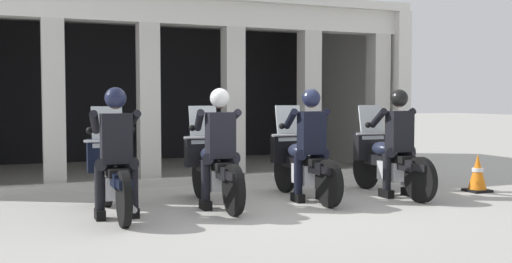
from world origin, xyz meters
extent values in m
plane|color=#A8A59E|center=(0.00, 3.00, 0.00)|extent=(80.00, 80.00, 0.00)
cube|color=black|center=(-0.28, 6.86, 1.59)|extent=(8.73, 0.24, 3.17)
cube|color=silver|center=(-0.28, 2.76, 2.95)|extent=(8.73, 0.36, 0.44)
cube|color=silver|center=(-0.28, 4.73, 3.25)|extent=(8.73, 4.64, 0.16)
cube|color=silver|center=(3.98, 4.73, 1.59)|extent=(0.30, 4.64, 3.17)
cube|color=beige|center=(-2.60, 2.76, 1.37)|extent=(0.35, 0.36, 2.73)
cube|color=beige|center=(-1.05, 2.76, 1.37)|extent=(0.35, 0.36, 2.73)
cube|color=beige|center=(0.49, 2.76, 1.37)|extent=(0.35, 0.36, 2.73)
cube|color=beige|center=(2.04, 2.76, 1.37)|extent=(0.35, 0.36, 2.73)
cube|color=beige|center=(3.58, 2.76, 1.37)|extent=(0.35, 0.36, 2.73)
cube|color=#B7B5AD|center=(-0.28, 2.26, 0.06)|extent=(8.33, 0.24, 0.12)
cylinder|color=black|center=(-2.05, 0.72, 0.32)|extent=(0.09, 0.64, 0.64)
cylinder|color=black|center=(-2.05, -0.68, 0.32)|extent=(0.09, 0.64, 0.64)
cube|color=black|center=(-2.05, 0.72, 0.53)|extent=(0.14, 0.44, 0.08)
cube|color=silver|center=(-2.05, -0.03, 0.37)|extent=(0.28, 0.44, 0.28)
cube|color=black|center=(-2.05, 0.02, 0.50)|extent=(0.18, 1.24, 0.16)
ellipsoid|color=#B2B2B7|center=(-2.05, 0.24, 0.68)|extent=(0.26, 0.48, 0.22)
cube|color=black|center=(-2.05, -0.16, 0.57)|extent=(0.24, 0.52, 0.10)
cube|color=black|center=(-2.05, -0.62, 0.50)|extent=(0.16, 0.48, 0.10)
cylinder|color=silver|center=(-2.05, 0.66, 0.56)|extent=(0.05, 0.24, 0.53)
cube|color=black|center=(-2.05, 0.60, 0.70)|extent=(0.52, 0.16, 0.44)
sphere|color=silver|center=(-2.05, 0.70, 0.72)|extent=(0.18, 0.18, 0.18)
cube|color=silver|center=(-2.05, 0.58, 1.07)|extent=(0.40, 0.14, 0.54)
cylinder|color=silver|center=(-2.05, 0.50, 0.90)|extent=(0.62, 0.04, 0.04)
cylinder|color=silver|center=(-1.93, -0.38, 0.18)|extent=(0.07, 0.55, 0.07)
cube|color=black|center=(-2.05, -0.18, 0.97)|extent=(0.36, 0.22, 0.60)
cube|color=#14193F|center=(-2.05, -0.06, 0.99)|extent=(0.05, 0.02, 0.32)
sphere|color=tan|center=(-2.05, -0.16, 1.43)|extent=(0.21, 0.21, 0.21)
sphere|color=#191E38|center=(-2.05, -0.16, 1.46)|extent=(0.26, 0.26, 0.26)
cylinder|color=black|center=(-1.91, -0.16, 0.66)|extent=(0.26, 0.29, 0.17)
cylinder|color=black|center=(-1.85, -0.16, 0.39)|extent=(0.12, 0.12, 0.53)
cube|color=black|center=(-1.85, -0.15, 0.06)|extent=(0.11, 0.26, 0.12)
cylinder|color=black|center=(-2.19, -0.16, 0.66)|extent=(0.26, 0.29, 0.17)
cylinder|color=black|center=(-2.25, -0.16, 0.39)|extent=(0.12, 0.12, 0.53)
cube|color=black|center=(-2.25, -0.15, 0.06)|extent=(0.11, 0.26, 0.12)
cylinder|color=black|center=(-1.83, 0.05, 1.16)|extent=(0.19, 0.48, 0.31)
sphere|color=black|center=(-1.79, 0.26, 1.05)|extent=(0.09, 0.09, 0.09)
cylinder|color=black|center=(-2.27, 0.05, 1.16)|extent=(0.19, 0.48, 0.31)
sphere|color=black|center=(-2.31, 0.26, 1.05)|extent=(0.09, 0.09, 0.09)
cylinder|color=black|center=(-0.68, 0.87, 0.32)|extent=(0.09, 0.64, 0.64)
cylinder|color=black|center=(-0.68, -0.53, 0.32)|extent=(0.09, 0.64, 0.64)
cube|color=black|center=(-0.68, 0.87, 0.53)|extent=(0.14, 0.44, 0.08)
cube|color=silver|center=(-0.68, 0.12, 0.37)|extent=(0.28, 0.44, 0.28)
cube|color=black|center=(-0.68, 0.17, 0.50)|extent=(0.18, 1.24, 0.16)
ellipsoid|color=#1E2338|center=(-0.68, 0.39, 0.68)|extent=(0.26, 0.48, 0.22)
cube|color=black|center=(-0.68, -0.01, 0.57)|extent=(0.24, 0.52, 0.10)
cube|color=black|center=(-0.68, -0.47, 0.50)|extent=(0.16, 0.48, 0.10)
cylinder|color=silver|center=(-0.68, 0.81, 0.56)|extent=(0.05, 0.24, 0.53)
cube|color=black|center=(-0.68, 0.75, 0.70)|extent=(0.52, 0.16, 0.44)
sphere|color=silver|center=(-0.68, 0.85, 0.72)|extent=(0.18, 0.18, 0.18)
cube|color=silver|center=(-0.68, 0.73, 1.07)|extent=(0.40, 0.14, 0.54)
cylinder|color=silver|center=(-0.68, 0.65, 0.90)|extent=(0.62, 0.04, 0.04)
cylinder|color=silver|center=(-0.56, -0.23, 0.18)|extent=(0.07, 0.55, 0.07)
cube|color=black|center=(-0.68, -0.03, 0.97)|extent=(0.36, 0.22, 0.60)
cube|color=black|center=(-0.68, 0.09, 0.99)|extent=(0.05, 0.02, 0.32)
sphere|color=#936B51|center=(-0.68, -0.01, 1.43)|extent=(0.21, 0.21, 0.21)
sphere|color=silver|center=(-0.68, -0.01, 1.46)|extent=(0.26, 0.26, 0.26)
cylinder|color=black|center=(-0.54, -0.01, 0.66)|extent=(0.26, 0.29, 0.17)
cylinder|color=black|center=(-0.48, -0.01, 0.39)|extent=(0.12, 0.12, 0.53)
cube|color=black|center=(-0.48, 0.00, 0.06)|extent=(0.11, 0.26, 0.12)
cylinder|color=black|center=(-0.82, -0.01, 0.66)|extent=(0.26, 0.29, 0.17)
cylinder|color=black|center=(-0.88, -0.01, 0.39)|extent=(0.12, 0.12, 0.53)
cube|color=black|center=(-0.88, 0.00, 0.06)|extent=(0.11, 0.26, 0.12)
cylinder|color=black|center=(-0.46, 0.20, 1.16)|extent=(0.19, 0.48, 0.31)
sphere|color=black|center=(-0.42, 0.41, 1.05)|extent=(0.09, 0.09, 0.09)
cylinder|color=black|center=(-0.90, 0.20, 1.16)|extent=(0.19, 0.48, 0.31)
sphere|color=black|center=(-0.94, 0.41, 1.05)|extent=(0.09, 0.09, 0.09)
cylinder|color=black|center=(0.68, 0.92, 0.32)|extent=(0.09, 0.64, 0.64)
cylinder|color=black|center=(0.68, -0.48, 0.32)|extent=(0.09, 0.64, 0.64)
cube|color=black|center=(0.68, 0.92, 0.53)|extent=(0.14, 0.44, 0.08)
cube|color=silver|center=(0.68, 0.17, 0.37)|extent=(0.28, 0.44, 0.28)
cube|color=black|center=(0.68, 0.22, 0.50)|extent=(0.18, 1.24, 0.16)
ellipsoid|color=#1E2338|center=(0.68, 0.44, 0.68)|extent=(0.26, 0.48, 0.22)
cube|color=black|center=(0.68, 0.04, 0.57)|extent=(0.24, 0.52, 0.10)
cube|color=black|center=(0.68, -0.42, 0.50)|extent=(0.16, 0.48, 0.10)
cylinder|color=silver|center=(0.68, 0.86, 0.56)|extent=(0.05, 0.24, 0.53)
cube|color=black|center=(0.68, 0.80, 0.70)|extent=(0.52, 0.16, 0.44)
sphere|color=silver|center=(0.68, 0.90, 0.72)|extent=(0.18, 0.18, 0.18)
cube|color=silver|center=(0.68, 0.78, 1.07)|extent=(0.40, 0.14, 0.54)
cylinder|color=silver|center=(0.68, 0.70, 0.90)|extent=(0.62, 0.04, 0.04)
cylinder|color=silver|center=(0.80, -0.18, 0.18)|extent=(0.07, 0.55, 0.07)
cube|color=black|center=(0.68, 0.02, 0.97)|extent=(0.36, 0.22, 0.60)
cube|color=#591414|center=(0.68, 0.14, 0.99)|extent=(0.05, 0.02, 0.32)
sphere|color=#936B51|center=(0.68, 0.04, 1.43)|extent=(0.21, 0.21, 0.21)
sphere|color=#191E38|center=(0.68, 0.04, 1.46)|extent=(0.26, 0.26, 0.26)
cylinder|color=black|center=(0.82, 0.04, 0.66)|extent=(0.26, 0.29, 0.17)
cylinder|color=black|center=(0.88, 0.04, 0.39)|extent=(0.12, 0.12, 0.53)
cube|color=black|center=(0.88, 0.05, 0.06)|extent=(0.11, 0.26, 0.12)
cylinder|color=black|center=(0.54, 0.04, 0.66)|extent=(0.26, 0.29, 0.17)
cylinder|color=black|center=(0.48, 0.04, 0.39)|extent=(0.12, 0.12, 0.53)
cube|color=black|center=(0.48, 0.05, 0.06)|extent=(0.11, 0.26, 0.12)
cylinder|color=black|center=(0.90, 0.25, 1.16)|extent=(0.19, 0.48, 0.31)
sphere|color=black|center=(0.94, 0.46, 1.05)|extent=(0.09, 0.09, 0.09)
cylinder|color=black|center=(0.46, 0.25, 1.16)|extent=(0.19, 0.48, 0.31)
sphere|color=black|center=(0.42, 0.46, 1.05)|extent=(0.09, 0.09, 0.09)
cylinder|color=black|center=(2.05, 0.77, 0.32)|extent=(0.09, 0.64, 0.64)
cylinder|color=black|center=(2.05, -0.63, 0.32)|extent=(0.09, 0.64, 0.64)
cube|color=black|center=(2.05, 0.77, 0.53)|extent=(0.14, 0.44, 0.08)
cube|color=silver|center=(2.05, 0.02, 0.37)|extent=(0.28, 0.44, 0.28)
cube|color=black|center=(2.05, 0.07, 0.50)|extent=(0.18, 1.24, 0.16)
ellipsoid|color=#1E2338|center=(2.05, 0.29, 0.68)|extent=(0.26, 0.48, 0.22)
cube|color=black|center=(2.05, -0.11, 0.57)|extent=(0.24, 0.52, 0.10)
cube|color=black|center=(2.05, -0.57, 0.50)|extent=(0.16, 0.48, 0.10)
cylinder|color=silver|center=(2.05, 0.71, 0.56)|extent=(0.05, 0.24, 0.53)
cube|color=black|center=(2.05, 0.65, 0.70)|extent=(0.52, 0.16, 0.44)
sphere|color=silver|center=(2.05, 0.75, 0.72)|extent=(0.18, 0.18, 0.18)
cube|color=silver|center=(2.05, 0.63, 1.07)|extent=(0.40, 0.14, 0.54)
cylinder|color=silver|center=(2.05, 0.55, 0.90)|extent=(0.62, 0.04, 0.04)
cylinder|color=silver|center=(2.17, -0.33, 0.18)|extent=(0.07, 0.55, 0.07)
cube|color=black|center=(2.05, -0.13, 0.97)|extent=(0.36, 0.22, 0.60)
cube|color=black|center=(2.05, -0.01, 0.99)|extent=(0.05, 0.02, 0.32)
sphere|color=tan|center=(2.05, -0.11, 1.43)|extent=(0.21, 0.21, 0.21)
sphere|color=black|center=(2.05, -0.11, 1.46)|extent=(0.26, 0.26, 0.26)
cylinder|color=black|center=(2.19, -0.11, 0.66)|extent=(0.26, 0.29, 0.17)
cylinder|color=black|center=(2.25, -0.11, 0.39)|extent=(0.12, 0.12, 0.53)
cube|color=black|center=(2.25, -0.10, 0.06)|extent=(0.11, 0.26, 0.12)
cylinder|color=black|center=(1.91, -0.11, 0.66)|extent=(0.26, 0.29, 0.17)
cylinder|color=black|center=(1.85, -0.11, 0.39)|extent=(0.12, 0.12, 0.53)
cube|color=black|center=(1.85, -0.10, 0.06)|extent=(0.11, 0.26, 0.12)
cylinder|color=black|center=(2.27, 0.10, 1.16)|extent=(0.19, 0.48, 0.31)
sphere|color=black|center=(2.31, 0.31, 1.05)|extent=(0.09, 0.09, 0.09)
cylinder|color=black|center=(1.83, 0.10, 1.16)|extent=(0.19, 0.48, 0.31)
sphere|color=black|center=(1.79, 0.31, 1.05)|extent=(0.09, 0.09, 0.09)
cube|color=black|center=(3.49, -0.16, 0.02)|extent=(0.34, 0.34, 0.04)
cone|color=orange|center=(3.49, -0.16, 0.32)|extent=(0.28, 0.28, 0.55)
cylinder|color=white|center=(3.49, -0.16, 0.34)|extent=(0.17, 0.17, 0.06)
camera|label=1|loc=(-3.13, -7.35, 1.44)|focal=41.49mm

